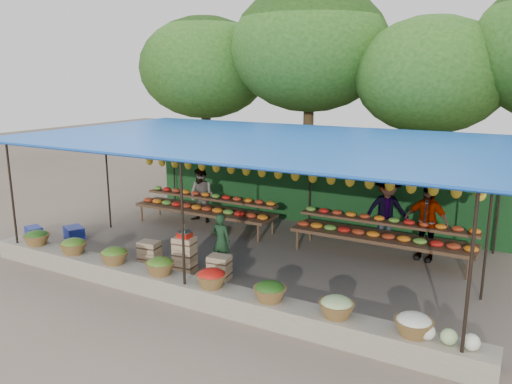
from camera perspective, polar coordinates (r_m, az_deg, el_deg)
The scene contains 16 objects.
ground at distance 11.87m, azimuth 0.45°, elevation -7.37°, with size 60.00×60.00×0.00m, color #665A4B.
stone_curb at distance 9.66m, azimuth -7.57°, elevation -11.16°, with size 10.60×0.55×0.40m, color gray.
stall_canopy at distance 11.29m, azimuth 0.66°, elevation 5.56°, with size 10.80×6.60×2.82m.
produce_baskets at distance 9.57m, azimuth -8.12°, elevation -9.04°, with size 8.98×0.58×0.34m.
netting_backdrop at distance 14.27m, azimuth 6.56°, elevation 1.26°, with size 10.60×0.06×2.50m, color #1B4D1E.
tree_row at distance 16.58m, azimuth 12.60°, elevation 14.67°, with size 16.51×5.50×7.12m.
fruit_table_left at distance 14.05m, azimuth -5.82°, elevation -1.60°, with size 4.21×0.95×0.93m.
fruit_table_right at distance 12.00m, azimuth 14.23°, elevation -4.50°, with size 4.21×0.95×0.93m.
crate_counter at distance 11.05m, azimuth -8.27°, elevation -7.39°, with size 2.39×0.39×0.77m.
weighing_scale at distance 10.85m, azimuth -8.17°, elevation -4.80°, with size 0.29×0.29×0.31m.
vendor_seated at distance 11.01m, azimuth -4.01°, elevation -5.61°, with size 0.46×0.30×1.25m, color #1A391E.
customer_left at distance 14.50m, azimuth -6.23°, elevation -0.39°, with size 0.77×0.60×1.59m, color slate.
customer_mid at distance 12.82m, azimuth 14.72°, elevation -2.07°, with size 1.16×0.67×1.79m, color slate.
customer_right at distance 12.07m, azimuth 18.88°, elevation -3.33°, with size 1.04×0.43×1.77m, color slate.
blue_crate_front at distance 14.44m, azimuth -24.05°, elevation -4.20°, with size 0.48×0.34×0.29m, color navy.
blue_crate_back at distance 13.84m, azimuth -20.07°, elevation -4.45°, with size 0.57×0.41×0.34m, color navy.
Camera 1 is at (5.35, -9.76, 4.13)m, focal length 35.00 mm.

